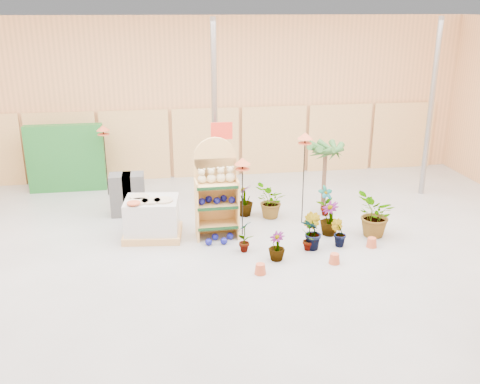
{
  "coord_description": "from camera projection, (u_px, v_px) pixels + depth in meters",
  "views": [
    {
      "loc": [
        -1.35,
        -9.03,
        4.71
      ],
      "look_at": [
        0.3,
        1.5,
        1.0
      ],
      "focal_mm": 40.0,
      "sensor_mm": 36.0,
      "label": 1
    }
  ],
  "objects": [
    {
      "name": "teddy_bears",
      "position": [
        217.0,
        176.0,
        11.15
      ],
      "size": [
        0.79,
        0.21,
        0.34
      ],
      "color": "beige",
      "rests_on": "display_shelf"
    },
    {
      "name": "potted_plant_0",
      "position": [
        244.0,
        236.0,
        10.76
      ],
      "size": [
        0.43,
        0.43,
        0.69
      ],
      "primitive_type": "imported",
      "rotation": [
        0.0,
        0.0,
        3.93
      ],
      "color": "#2D5B26",
      "rests_on": "ground"
    },
    {
      "name": "room",
      "position": [
        229.0,
        143.0,
        10.3
      ],
      "size": [
        15.2,
        12.1,
        4.7
      ],
      "color": "gray",
      "rests_on": "ground"
    },
    {
      "name": "potted_plant_8",
      "position": [
        309.0,
        234.0,
        10.81
      ],
      "size": [
        0.43,
        0.44,
        0.69
      ],
      "primitive_type": "imported",
      "rotation": [
        0.0,
        0.0,
        2.31
      ],
      "color": "#2D5B26",
      "rests_on": "ground"
    },
    {
      "name": "gazing_balls_floor",
      "position": [
        219.0,
        239.0,
        11.26
      ],
      "size": [
        0.63,
        0.39,
        0.15
      ],
      "color": "navy",
      "rests_on": "ground"
    },
    {
      "name": "potted_plant_10",
      "position": [
        375.0,
        215.0,
        11.4
      ],
      "size": [
        1.11,
        1.15,
        0.99
      ],
      "primitive_type": "imported",
      "rotation": [
        0.0,
        0.0,
        4.22
      ],
      "color": "#2D5B26",
      "rests_on": "ground"
    },
    {
      "name": "gazing_balls_shelf",
      "position": [
        217.0,
        200.0,
        11.29
      ],
      "size": [
        0.79,
        0.27,
        0.15
      ],
      "color": "navy",
      "rests_on": "display_shelf"
    },
    {
      "name": "potted_plant_1",
      "position": [
        312.0,
        231.0,
        10.87
      ],
      "size": [
        0.49,
        0.52,
        0.76
      ],
      "primitive_type": "imported",
      "rotation": [
        0.0,
        0.0,
        2.04
      ],
      "color": "#2D5B26",
      "rests_on": "ground"
    },
    {
      "name": "trellis_stock",
      "position": [
        66.0,
        158.0,
        14.18
      ],
      "size": [
        2.0,
        0.3,
        1.8
      ],
      "primitive_type": "cube",
      "color": "#1C6325",
      "rests_on": "ground"
    },
    {
      "name": "potted_plant_4",
      "position": [
        325.0,
        201.0,
        12.62
      ],
      "size": [
        0.43,
        0.34,
        0.73
      ],
      "primitive_type": "imported",
      "rotation": [
        0.0,
        0.0,
        0.24
      ],
      "color": "#2D5B26",
      "rests_on": "ground"
    },
    {
      "name": "bird_table_front",
      "position": [
        242.0,
        164.0,
        11.14
      ],
      "size": [
        0.34,
        0.34,
        1.73
      ],
      "color": "black",
      "rests_on": "ground"
    },
    {
      "name": "offer_sign",
      "position": [
        222.0,
        149.0,
        12.45
      ],
      "size": [
        0.5,
        0.08,
        2.2
      ],
      "color": "gray",
      "rests_on": "ground"
    },
    {
      "name": "potted_plant_11",
      "position": [
        245.0,
        200.0,
        12.63
      ],
      "size": [
        0.58,
        0.58,
        0.75
      ],
      "primitive_type": "imported",
      "rotation": [
        0.0,
        0.0,
        4.15
      ],
      "color": "#2D5B26",
      "rests_on": "ground"
    },
    {
      "name": "bird_table_back",
      "position": [
        103.0,
        130.0,
        13.57
      ],
      "size": [
        0.34,
        0.34,
        1.87
      ],
      "color": "black",
      "rests_on": "ground"
    },
    {
      "name": "palm",
      "position": [
        326.0,
        149.0,
        12.58
      ],
      "size": [
        0.7,
        0.7,
        1.79
      ],
      "color": "brown",
      "rests_on": "ground"
    },
    {
      "name": "pallet_stack",
      "position": [
        152.0,
        218.0,
        11.42
      ],
      "size": [
        1.31,
        1.13,
        0.9
      ],
      "rotation": [
        0.0,
        0.0,
        -0.11
      ],
      "color": "tan",
      "rests_on": "ground"
    },
    {
      "name": "potted_plant_9",
      "position": [
        339.0,
        233.0,
        11.02
      ],
      "size": [
        0.4,
        0.38,
        0.58
      ],
      "primitive_type": "imported",
      "rotation": [
        0.0,
        0.0,
        2.65
      ],
      "color": "#2D5B26",
      "rests_on": "ground"
    },
    {
      "name": "potted_plant_6",
      "position": [
        271.0,
        201.0,
        12.45
      ],
      "size": [
        0.94,
        0.97,
        0.83
      ],
      "primitive_type": "imported",
      "rotation": [
        0.0,
        0.0,
        4.18
      ],
      "color": "#2D5B26",
      "rests_on": "ground"
    },
    {
      "name": "display_shelf",
      "position": [
        216.0,
        192.0,
        11.36
      ],
      "size": [
        0.91,
        0.58,
        2.15
      ],
      "rotation": [
        0.0,
        0.0,
        0.02
      ],
      "color": "tan",
      "rests_on": "ground"
    },
    {
      "name": "charcoal_planters",
      "position": [
        128.0,
        194.0,
        12.65
      ],
      "size": [
        0.8,
        0.5,
        1.0
      ],
      "color": "#373737",
      "rests_on": "ground"
    },
    {
      "name": "bird_table_right",
      "position": [
        305.0,
        139.0,
        11.65
      ],
      "size": [
        0.34,
        0.34,
        2.12
      ],
      "color": "black",
      "rests_on": "ground"
    },
    {
      "name": "potted_plant_3",
      "position": [
        330.0,
        218.0,
        11.55
      ],
      "size": [
        0.53,
        0.53,
        0.75
      ],
      "primitive_type": "imported",
      "rotation": [
        0.0,
        0.0,
        5.05
      ],
      "color": "#2D5B26",
      "rests_on": "ground"
    },
    {
      "name": "potted_plant_7",
      "position": [
        277.0,
        246.0,
        10.41
      ],
      "size": [
        0.45,
        0.45,
        0.58
      ],
      "primitive_type": "imported",
      "rotation": [
        0.0,
        0.0,
        5.26
      ],
      "color": "#2D5B26",
      "rests_on": "ground"
    }
  ]
}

